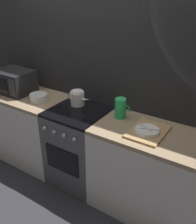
# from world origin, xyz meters

# --- Properties ---
(ground_plane) EXTENTS (8.00, 8.00, 0.00)m
(ground_plane) POSITION_xyz_m (0.00, 0.00, 0.00)
(ground_plane) COLOR #2D2D33
(back_wall) EXTENTS (3.60, 0.05, 2.40)m
(back_wall) POSITION_xyz_m (0.00, 0.32, 1.20)
(back_wall) COLOR gray
(back_wall) RESTS_ON ground_plane
(counter_left) EXTENTS (1.20, 0.60, 0.90)m
(counter_left) POSITION_xyz_m (-0.90, 0.00, 0.45)
(counter_left) COLOR silver
(counter_left) RESTS_ON ground_plane
(stove_unit) EXTENTS (0.60, 0.63, 0.90)m
(stove_unit) POSITION_xyz_m (-0.00, -0.00, 0.45)
(stove_unit) COLOR #4C4C51
(stove_unit) RESTS_ON ground_plane
(counter_right) EXTENTS (1.20, 0.60, 0.90)m
(counter_right) POSITION_xyz_m (0.90, 0.00, 0.45)
(counter_right) COLOR silver
(counter_right) RESTS_ON ground_plane
(microwave) EXTENTS (0.46, 0.35, 0.27)m
(microwave) POSITION_xyz_m (-0.96, -0.00, 1.04)
(microwave) COLOR black
(microwave) RESTS_ON counter_left
(kettle) EXTENTS (0.28, 0.15, 0.17)m
(kettle) POSITION_xyz_m (-0.09, 0.11, 0.98)
(kettle) COLOR white
(kettle) RESTS_ON stove_unit
(mixing_bowl) EXTENTS (0.20, 0.20, 0.08)m
(mixing_bowl) POSITION_xyz_m (-0.53, -0.04, 0.94)
(mixing_bowl) COLOR silver
(mixing_bowl) RESTS_ON counter_left
(pitcher) EXTENTS (0.16, 0.11, 0.20)m
(pitcher) POSITION_xyz_m (0.44, 0.11, 1.00)
(pitcher) COLOR green
(pitcher) RESTS_ON counter_right
(dish_pile) EXTENTS (0.30, 0.40, 0.06)m
(dish_pile) POSITION_xyz_m (0.79, -0.03, 0.92)
(dish_pile) COLOR tan
(dish_pile) RESTS_ON counter_right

